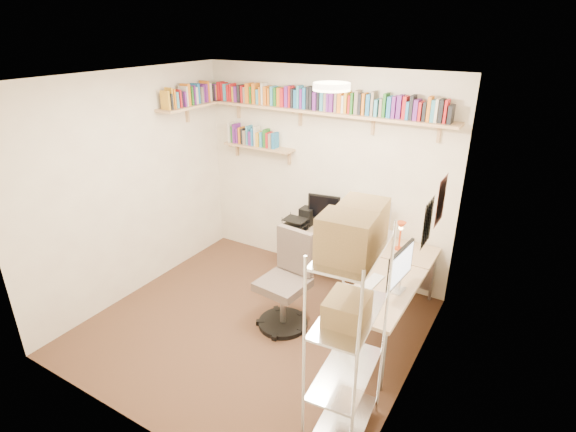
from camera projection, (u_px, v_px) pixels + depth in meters
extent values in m
plane|color=#43291D|center=(254.00, 326.00, 4.71)|extent=(3.20, 3.20, 0.00)
cube|color=beige|center=(322.00, 174.00, 5.39)|extent=(3.20, 0.04, 2.50)
cube|color=beige|center=(132.00, 187.00, 4.97)|extent=(0.04, 3.00, 2.50)
cube|color=beige|center=(420.00, 259.00, 3.46)|extent=(0.04, 3.00, 2.50)
cube|color=beige|center=(121.00, 293.00, 3.03)|extent=(3.20, 0.04, 2.50)
cube|color=white|center=(245.00, 79.00, 3.72)|extent=(3.20, 3.00, 0.04)
cube|color=silver|center=(441.00, 200.00, 3.78)|extent=(0.01, 0.30, 0.42)
cube|color=silver|center=(428.00, 223.00, 3.48)|extent=(0.01, 0.28, 0.38)
cylinder|color=#FFEAC6|center=(332.00, 87.00, 3.56)|extent=(0.30, 0.30, 0.06)
cube|color=tan|center=(319.00, 111.00, 4.99)|extent=(3.05, 0.25, 0.03)
cube|color=tan|center=(193.00, 105.00, 5.35)|extent=(0.25, 1.00, 0.03)
cube|color=tan|center=(259.00, 147.00, 5.62)|extent=(0.95, 0.20, 0.02)
cube|color=tan|center=(237.00, 107.00, 5.63)|extent=(0.03, 0.20, 0.20)
cube|color=tan|center=(299.00, 114.00, 5.21)|extent=(0.03, 0.20, 0.20)
cube|color=tan|center=(372.00, 122.00, 4.79)|extent=(0.03, 0.20, 0.20)
cube|color=tan|center=(439.00, 130.00, 4.46)|extent=(0.03, 0.20, 0.20)
cube|color=#1F66A0|center=(216.00, 92.00, 5.64)|extent=(0.03, 0.12, 0.18)
cube|color=gold|center=(218.00, 92.00, 5.62)|extent=(0.03, 0.13, 0.18)
cube|color=red|center=(221.00, 91.00, 5.59)|extent=(0.04, 0.12, 0.22)
cube|color=red|center=(224.00, 91.00, 5.57)|extent=(0.04, 0.11, 0.21)
cube|color=teal|center=(227.00, 92.00, 5.55)|extent=(0.04, 0.13, 0.20)
cube|color=red|center=(230.00, 93.00, 5.53)|extent=(0.03, 0.12, 0.19)
cube|color=red|center=(233.00, 92.00, 5.51)|extent=(0.02, 0.12, 0.21)
cube|color=gold|center=(235.00, 94.00, 5.49)|extent=(0.03, 0.13, 0.18)
cube|color=#5D1F77|center=(238.00, 94.00, 5.47)|extent=(0.04, 0.14, 0.19)
cube|color=black|center=(241.00, 93.00, 5.45)|extent=(0.04, 0.13, 0.20)
cube|color=red|center=(244.00, 94.00, 5.43)|extent=(0.02, 0.13, 0.20)
cube|color=#7E6C5B|center=(247.00, 95.00, 5.41)|extent=(0.03, 0.12, 0.19)
cube|color=orange|center=(250.00, 93.00, 5.38)|extent=(0.04, 0.14, 0.23)
cube|color=#216220|center=(253.00, 95.00, 5.37)|extent=(0.02, 0.11, 0.20)
cube|color=orange|center=(256.00, 93.00, 5.34)|extent=(0.04, 0.12, 0.23)
cube|color=teal|center=(260.00, 96.00, 5.33)|extent=(0.04, 0.11, 0.17)
cube|color=orange|center=(262.00, 95.00, 5.30)|extent=(0.02, 0.13, 0.20)
cube|color=beige|center=(265.00, 94.00, 5.28)|extent=(0.03, 0.13, 0.25)
cube|color=orange|center=(267.00, 95.00, 5.27)|extent=(0.04, 0.13, 0.21)
cube|color=orange|center=(271.00, 96.00, 5.25)|extent=(0.02, 0.13, 0.20)
cube|color=teal|center=(274.00, 96.00, 5.22)|extent=(0.04, 0.12, 0.22)
cube|color=#216220|center=(277.00, 96.00, 5.20)|extent=(0.03, 0.13, 0.21)
cube|color=orange|center=(280.00, 97.00, 5.18)|extent=(0.04, 0.11, 0.21)
cube|color=red|center=(284.00, 97.00, 5.16)|extent=(0.04, 0.15, 0.21)
cube|color=#5D1F77|center=(288.00, 96.00, 5.13)|extent=(0.04, 0.13, 0.24)
cube|color=red|center=(291.00, 97.00, 5.11)|extent=(0.02, 0.11, 0.24)
cube|color=black|center=(294.00, 98.00, 5.10)|extent=(0.03, 0.13, 0.21)
cube|color=#1F66A0|center=(297.00, 99.00, 5.08)|extent=(0.04, 0.12, 0.20)
cube|color=teal|center=(300.00, 97.00, 5.05)|extent=(0.03, 0.12, 0.25)
cube|color=#5D1F77|center=(303.00, 99.00, 5.04)|extent=(0.03, 0.14, 0.22)
cube|color=#1F66A0|center=(306.00, 98.00, 5.02)|extent=(0.04, 0.13, 0.23)
cube|color=black|center=(310.00, 98.00, 4.99)|extent=(0.04, 0.12, 0.25)
cube|color=black|center=(313.00, 98.00, 4.97)|extent=(0.03, 0.14, 0.25)
cube|color=#5D1F77|center=(317.00, 101.00, 4.96)|extent=(0.04, 0.15, 0.20)
cube|color=black|center=(320.00, 99.00, 4.94)|extent=(0.03, 0.12, 0.23)
cube|color=teal|center=(324.00, 99.00, 4.91)|extent=(0.04, 0.12, 0.24)
cube|color=#7E6C5B|center=(327.00, 102.00, 4.90)|extent=(0.03, 0.14, 0.19)
cube|color=#5D1F77|center=(330.00, 102.00, 4.89)|extent=(0.03, 0.15, 0.19)
cube|color=#5D1F77|center=(333.00, 102.00, 4.87)|extent=(0.04, 0.14, 0.20)
cube|color=#7E6C5B|center=(337.00, 101.00, 4.84)|extent=(0.03, 0.12, 0.23)
cube|color=orange|center=(341.00, 101.00, 4.81)|extent=(0.04, 0.12, 0.25)
cube|color=beige|center=(345.00, 104.00, 4.81)|extent=(0.03, 0.14, 0.18)
cube|color=gold|center=(347.00, 102.00, 4.78)|extent=(0.03, 0.13, 0.23)
cube|color=red|center=(351.00, 104.00, 4.77)|extent=(0.02, 0.12, 0.19)
cube|color=#216220|center=(354.00, 103.00, 4.75)|extent=(0.03, 0.15, 0.22)
cube|color=#7E6C5B|center=(358.00, 102.00, 4.72)|extent=(0.04, 0.11, 0.24)
cube|color=black|center=(361.00, 104.00, 4.71)|extent=(0.03, 0.11, 0.22)
cube|color=orange|center=(365.00, 104.00, 4.69)|extent=(0.03, 0.12, 0.22)
cube|color=#1F66A0|center=(369.00, 105.00, 4.67)|extent=(0.04, 0.12, 0.22)
cube|color=#7E6C5B|center=(374.00, 103.00, 4.64)|extent=(0.03, 0.12, 0.25)
cube|color=teal|center=(378.00, 107.00, 4.63)|extent=(0.03, 0.14, 0.17)
cube|color=#7E6C5B|center=(382.00, 108.00, 4.61)|extent=(0.03, 0.11, 0.18)
cube|color=#216220|center=(386.00, 105.00, 4.58)|extent=(0.03, 0.13, 0.24)
cube|color=#1F66A0|center=(391.00, 107.00, 4.56)|extent=(0.04, 0.14, 0.21)
cube|color=#5D1F77|center=(395.00, 107.00, 4.54)|extent=(0.04, 0.14, 0.22)
cube|color=#5D1F77|center=(400.00, 107.00, 4.51)|extent=(0.04, 0.13, 0.23)
cube|color=red|center=(405.00, 107.00, 4.49)|extent=(0.04, 0.12, 0.22)
cube|color=#1F66A0|center=(409.00, 110.00, 4.48)|extent=(0.03, 0.14, 0.18)
cube|color=black|center=(413.00, 107.00, 4.45)|extent=(0.03, 0.14, 0.24)
cube|color=#5D1F77|center=(417.00, 110.00, 4.43)|extent=(0.04, 0.14, 0.20)
cube|color=red|center=(421.00, 111.00, 4.42)|extent=(0.03, 0.14, 0.18)
cube|color=black|center=(426.00, 111.00, 4.40)|extent=(0.03, 0.14, 0.18)
cube|color=orange|center=(430.00, 109.00, 4.37)|extent=(0.03, 0.12, 0.24)
cube|color=teal|center=(434.00, 111.00, 4.35)|extent=(0.04, 0.12, 0.21)
cube|color=beige|center=(438.00, 110.00, 4.34)|extent=(0.03, 0.13, 0.22)
cube|color=black|center=(442.00, 111.00, 4.32)|extent=(0.04, 0.11, 0.22)
cube|color=red|center=(447.00, 111.00, 4.30)|extent=(0.03, 0.12, 0.22)
cube|color=black|center=(451.00, 114.00, 4.28)|extent=(0.04, 0.15, 0.17)
cube|color=gold|center=(165.00, 100.00, 4.96)|extent=(0.12, 0.03, 0.21)
cube|color=black|center=(168.00, 101.00, 4.99)|extent=(0.15, 0.03, 0.17)
cube|color=gold|center=(169.00, 98.00, 5.00)|extent=(0.11, 0.02, 0.23)
cube|color=orange|center=(172.00, 99.00, 5.04)|extent=(0.12, 0.03, 0.21)
cube|color=teal|center=(174.00, 100.00, 5.07)|extent=(0.12, 0.04, 0.18)
cube|color=red|center=(177.00, 98.00, 5.10)|extent=(0.14, 0.02, 0.20)
cube|color=black|center=(179.00, 99.00, 5.13)|extent=(0.11, 0.02, 0.18)
cube|color=#5D1F77|center=(181.00, 99.00, 5.16)|extent=(0.15, 0.03, 0.17)
cube|color=beige|center=(183.00, 96.00, 5.18)|extent=(0.13, 0.02, 0.22)
cube|color=orange|center=(186.00, 95.00, 5.21)|extent=(0.12, 0.04, 0.25)
cube|color=#216220|center=(188.00, 96.00, 5.25)|extent=(0.14, 0.03, 0.21)
cube|color=#5D1F77|center=(191.00, 95.00, 5.28)|extent=(0.15, 0.02, 0.22)
cube|color=beige|center=(193.00, 95.00, 5.31)|extent=(0.14, 0.03, 0.20)
cube|color=#1F66A0|center=(195.00, 93.00, 5.34)|extent=(0.12, 0.04, 0.23)
cube|color=#7E6C5B|center=(198.00, 95.00, 5.39)|extent=(0.15, 0.03, 0.19)
cube|color=#5D1F77|center=(201.00, 94.00, 5.42)|extent=(0.12, 0.03, 0.20)
cube|color=#5D1F77|center=(203.00, 93.00, 5.45)|extent=(0.14, 0.04, 0.22)
cube|color=orange|center=(205.00, 91.00, 5.47)|extent=(0.14, 0.03, 0.25)
cube|color=beige|center=(207.00, 92.00, 5.52)|extent=(0.12, 0.04, 0.22)
cube|color=black|center=(210.00, 93.00, 5.56)|extent=(0.13, 0.04, 0.19)
cube|color=#5D1F77|center=(212.00, 92.00, 5.59)|extent=(0.13, 0.03, 0.20)
cube|color=#216220|center=(214.00, 92.00, 5.62)|extent=(0.14, 0.03, 0.20)
cube|color=beige|center=(232.00, 132.00, 5.76)|extent=(0.03, 0.14, 0.25)
cube|color=#216220|center=(234.00, 134.00, 5.75)|extent=(0.03, 0.12, 0.21)
cube|color=#5D1F77|center=(237.00, 133.00, 5.72)|extent=(0.03, 0.14, 0.24)
cube|color=#5D1F77|center=(239.00, 135.00, 5.71)|extent=(0.03, 0.12, 0.19)
cube|color=orange|center=(242.00, 135.00, 5.69)|extent=(0.03, 0.12, 0.21)
cube|color=black|center=(244.00, 136.00, 5.68)|extent=(0.02, 0.12, 0.19)
cube|color=#7E6C5B|center=(247.00, 137.00, 5.66)|extent=(0.04, 0.15, 0.18)
cube|color=teal|center=(249.00, 135.00, 5.63)|extent=(0.02, 0.12, 0.24)
cube|color=#5D1F77|center=(252.00, 138.00, 5.62)|extent=(0.04, 0.13, 0.17)
cube|color=#1F66A0|center=(255.00, 136.00, 5.59)|extent=(0.02, 0.14, 0.22)
cube|color=beige|center=(257.00, 136.00, 5.57)|extent=(0.03, 0.12, 0.24)
cube|color=gold|center=(260.00, 139.00, 5.57)|extent=(0.04, 0.14, 0.17)
cube|color=teal|center=(263.00, 139.00, 5.54)|extent=(0.03, 0.12, 0.18)
cube|color=#216220|center=(267.00, 138.00, 5.51)|extent=(0.04, 0.11, 0.22)
cube|color=red|center=(269.00, 140.00, 5.50)|extent=(0.03, 0.13, 0.19)
cube|color=#7E6C5B|center=(272.00, 140.00, 5.48)|extent=(0.04, 0.15, 0.18)
cube|color=#1F66A0|center=(275.00, 140.00, 5.46)|extent=(0.03, 0.12, 0.19)
cube|color=tan|center=(361.00, 241.00, 5.11)|extent=(1.68, 0.53, 0.04)
cube|color=tan|center=(383.00, 291.00, 4.16)|extent=(0.53, 1.15, 0.04)
cylinder|color=gray|center=(291.00, 257.00, 5.44)|extent=(0.04, 0.04, 0.62)
cylinder|color=gray|center=(308.00, 243.00, 5.79)|extent=(0.04, 0.04, 0.62)
cylinder|color=gray|center=(432.00, 276.00, 5.04)|extent=(0.04, 0.04, 0.62)
cylinder|color=gray|center=(335.00, 344.00, 3.98)|extent=(0.04, 0.04, 0.62)
cylinder|color=gray|center=(383.00, 361.00, 3.77)|extent=(0.04, 0.04, 0.62)
cube|color=gray|center=(366.00, 255.00, 5.40)|extent=(1.59, 0.02, 0.49)
cube|color=silver|center=(370.00, 214.00, 5.05)|extent=(0.49, 0.03, 0.37)
cube|color=black|center=(369.00, 215.00, 5.03)|extent=(0.44, 0.00, 0.32)
cube|color=black|center=(324.00, 207.00, 5.33)|extent=(0.39, 0.03, 0.30)
cube|color=black|center=(400.00, 265.00, 4.02)|extent=(0.03, 0.51, 0.34)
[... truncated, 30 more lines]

